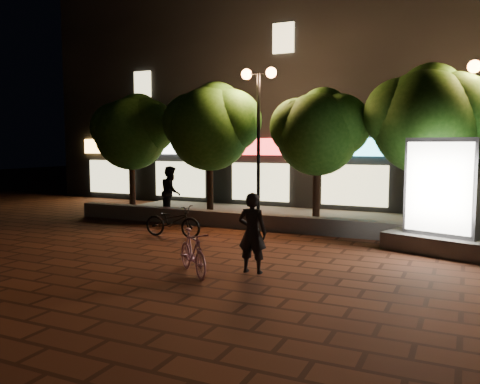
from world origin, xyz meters
The scene contains 14 objects.
ground centered at (0.00, 0.00, 0.00)m, with size 80.00×80.00×0.00m, color #502819.
retaining_wall centered at (0.00, 4.00, 0.25)m, with size 16.00×0.45×0.50m, color #63605C.
sidewalk centered at (0.00, 6.50, 0.04)m, with size 16.00×5.00×0.08m, color #63605C.
building_block centered at (-0.01, 12.99, 5.00)m, with size 28.00×8.12×11.30m.
tree_far_left centered at (-6.95, 5.46, 3.29)m, with size 3.36×2.80×4.63m.
tree_left centered at (-3.45, 5.46, 3.44)m, with size 3.60×3.00×4.89m.
tree_mid centered at (0.55, 5.46, 3.22)m, with size 3.24×2.70×4.50m.
tree_right centered at (3.86, 5.46, 3.57)m, with size 3.72×3.10×5.07m.
street_lamp_left centered at (-1.50, 5.20, 4.03)m, with size 1.26×0.36×5.18m.
ad_kiosk centered at (4.47, 2.88, 1.16)m, with size 2.94×2.11×2.88m.
scooter_pink centered at (-0.12, -1.57, 0.47)m, with size 0.45×1.58×0.95m, color #C282AA.
rider centered at (0.94, -0.90, 0.86)m, with size 0.62×0.41×1.71m, color black.
scooter_parked centered at (-2.76, 1.76, 0.47)m, with size 0.63×1.80×0.94m, color black.
pedestrian centered at (-4.65, 4.57, 1.00)m, with size 0.90×0.70×1.85m, color black.
Camera 1 is at (4.99, -10.18, 2.73)m, focal length 36.48 mm.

